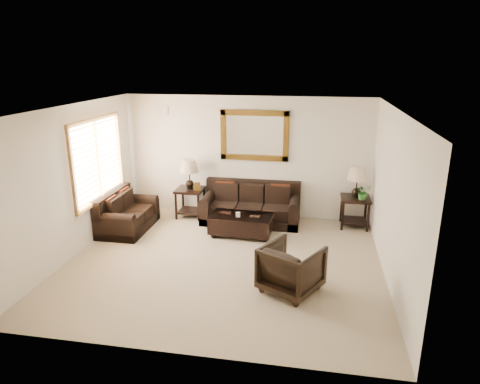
% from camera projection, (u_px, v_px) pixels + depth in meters
% --- Properties ---
extents(room, '(5.51, 5.01, 2.71)m').
position_uv_depth(room, '(222.00, 190.00, 7.18)').
color(room, gray).
rests_on(room, ground).
extents(window, '(0.07, 1.96, 1.66)m').
position_uv_depth(window, '(98.00, 160.00, 8.42)').
color(window, white).
rests_on(window, room).
extents(mirror, '(1.50, 0.06, 1.10)m').
position_uv_depth(mirror, '(254.00, 136.00, 9.32)').
color(mirror, '#4F290F').
rests_on(mirror, room).
extents(air_vent, '(0.25, 0.02, 0.18)m').
position_uv_depth(air_vent, '(162.00, 110.00, 9.53)').
color(air_vent, '#999999').
rests_on(air_vent, room).
extents(sofa, '(2.12, 0.91, 0.87)m').
position_uv_depth(sofa, '(251.00, 208.00, 9.42)').
color(sofa, black).
rests_on(sofa, room).
extents(loveseat, '(0.86, 1.44, 0.81)m').
position_uv_depth(loveseat, '(126.00, 216.00, 8.99)').
color(loveseat, black).
rests_on(loveseat, room).
extents(end_table_left, '(0.60, 0.60, 1.33)m').
position_uv_depth(end_table_left, '(190.00, 180.00, 9.56)').
color(end_table_left, black).
rests_on(end_table_left, room).
extents(end_table_right, '(0.60, 0.60, 1.33)m').
position_uv_depth(end_table_right, '(356.00, 188.00, 8.96)').
color(end_table_right, black).
rests_on(end_table_right, room).
extents(coffee_table, '(1.30, 0.75, 0.54)m').
position_uv_depth(coffee_table, '(241.00, 223.00, 8.69)').
color(coffee_table, black).
rests_on(coffee_table, room).
extents(armchair, '(1.07, 1.05, 0.83)m').
position_uv_depth(armchair, '(291.00, 266.00, 6.55)').
color(armchair, black).
rests_on(armchair, floor).
extents(potted_plant, '(0.40, 0.42, 0.26)m').
position_uv_depth(potted_plant, '(363.00, 193.00, 8.85)').
color(potted_plant, '#285E20').
rests_on(potted_plant, end_table_right).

